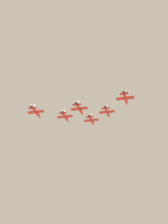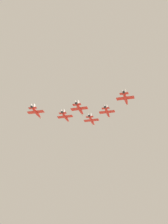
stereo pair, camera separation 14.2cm
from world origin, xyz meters
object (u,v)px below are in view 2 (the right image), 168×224
(jet_right_wingman, at_px, (107,112))
(jet_slot_rear, at_px, (80,109))
(jet_left_outer, at_px, (36,112))
(jet_right_outer, at_px, (125,98))
(jet_left_wingman, at_px, (65,117))
(jet_lead, at_px, (92,120))

(jet_right_wingman, xyz_separation_m, jet_slot_rear, (11.72, 16.16, -3.75))
(jet_left_outer, relative_size, jet_right_outer, 1.00)
(jet_right_outer, bearing_deg, jet_left_wingman, 68.48)
(jet_lead, bearing_deg, jet_right_wingman, -140.07)
(jet_lead, xyz_separation_m, jet_left_outer, (23.44, 32.32, -5.65))
(jet_lead, height_order, jet_left_outer, jet_lead)
(jet_lead, distance_m, jet_right_wingman, 20.18)
(jet_lead, height_order, jet_right_wingman, jet_lead)
(jet_left_wingman, relative_size, jet_right_outer, 0.96)
(jet_right_outer, height_order, jet_slot_rear, jet_right_outer)
(jet_right_outer, bearing_deg, jet_right_wingman, 40.26)
(jet_left_wingman, relative_size, jet_right_wingman, 1.01)
(jet_left_wingman, bearing_deg, jet_slot_rear, -139.15)
(jet_lead, height_order, jet_left_wingman, jet_lead)
(jet_lead, distance_m, jet_left_outer, 40.32)
(jet_left_wingman, height_order, jet_right_wingman, jet_right_wingman)
(jet_lead, height_order, jet_slot_rear, jet_lead)
(jet_left_outer, bearing_deg, jet_slot_rear, -90.67)
(jet_lead, relative_size, jet_left_wingman, 1.03)
(jet_left_wingman, distance_m, jet_left_outer, 20.13)
(jet_right_wingman, bearing_deg, jet_slot_rear, 139.28)
(jet_lead, xyz_separation_m, jet_left_wingman, (11.72, 16.16, -3.03))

